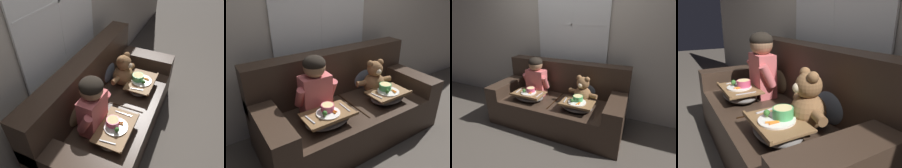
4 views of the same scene
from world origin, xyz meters
TOP-DOWN VIEW (x-y plane):
  - ground_plane at (0.00, 0.00)m, footprint 14.00×14.00m
  - couch at (0.00, 0.07)m, footprint 1.93×0.87m
  - throw_pillow_behind_child at (-0.37, 0.25)m, footprint 0.35×0.17m
  - throw_pillow_behind_teddy at (0.37, 0.25)m, footprint 0.35×0.17m
  - child_figure at (-0.37, 0.04)m, footprint 0.42×0.21m
  - teddy_bear at (0.37, 0.04)m, footprint 0.43×0.31m
  - lap_tray_child at (-0.37, -0.18)m, footprint 0.46×0.30m
  - lap_tray_teddy at (0.37, -0.18)m, footprint 0.43×0.29m

SIDE VIEW (x-z plane):
  - ground_plane at x=0.00m, z-range 0.00..0.00m
  - couch at x=0.00m, z-range -0.13..0.77m
  - lap_tray_child at x=-0.37m, z-range 0.38..0.55m
  - lap_tray_teddy at x=0.37m, z-range 0.38..0.56m
  - throw_pillow_behind_child at x=-0.37m, z-range 0.39..0.75m
  - throw_pillow_behind_teddy at x=0.37m, z-range 0.39..0.75m
  - teddy_bear at x=0.37m, z-range 0.37..0.77m
  - child_figure at x=-0.37m, z-range 0.43..1.02m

